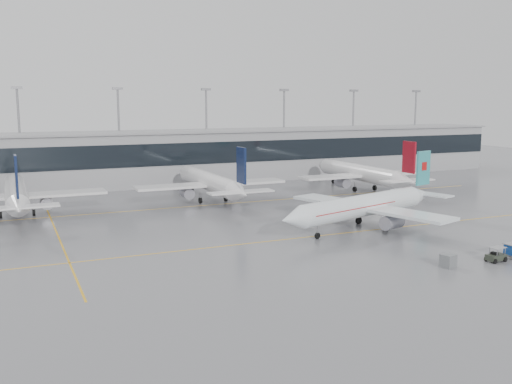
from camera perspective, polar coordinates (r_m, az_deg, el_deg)
name	(u,v)px	position (r m, az deg, el deg)	size (l,w,h in m)	color
ground	(290,239)	(81.25, 3.44, -4.71)	(320.00, 320.00, 0.00)	slate
taxi_line_main	(290,239)	(81.25, 3.44, -4.70)	(120.00, 0.25, 0.01)	#F4AC18
taxi_line_north	(218,204)	(108.20, -3.86, -1.24)	(120.00, 0.25, 0.01)	#F4AC18
taxi_line_cross	(58,236)	(87.47, -19.17, -4.20)	(0.25, 60.00, 0.01)	#F4AC18
terminal	(171,158)	(137.62, -8.47, 3.41)	(180.00, 15.00, 12.00)	#949497
terminal_glass	(180,154)	(130.25, -7.59, 3.78)	(180.00, 0.20, 5.00)	black
terminal_roof	(171,132)	(137.16, -8.53, 5.99)	(182.00, 16.00, 0.40)	gray
light_masts	(164,126)	(142.90, -9.18, 6.55)	(156.40, 1.00, 22.60)	gray
air_canada_jet	(368,205)	(89.26, 11.09, -1.32)	(34.79, 28.14, 11.03)	white
parked_jet_b	(16,194)	(104.94, -22.87, -0.21)	(29.64, 36.96, 11.72)	white
parked_jet_c	(211,182)	(111.04, -4.53, 0.95)	(29.64, 36.96, 11.72)	white
parked_jet_d	(362,173)	(126.87, 10.56, 1.84)	(29.64, 36.96, 11.72)	white
baggage_tug	(496,257)	(75.66, 22.86, -5.97)	(3.68, 1.70, 1.77)	#2A3026
gse_unit	(448,261)	(71.11, 18.65, -6.53)	(1.56, 1.45, 1.56)	slate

